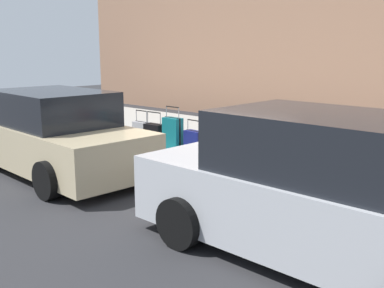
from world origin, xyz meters
name	(u,v)px	position (x,y,z in m)	size (l,w,h in m)	color
ground_plane	(209,176)	(0.00, 0.00, 0.00)	(40.00, 40.00, 0.00)	#28282B
sidewalk_curb	(279,151)	(0.00, -2.50, 0.07)	(18.00, 5.00, 0.14)	#9E9B93
suitcase_navy_1	(375,176)	(-2.88, -0.71, 0.40)	(0.38, 0.21, 0.57)	navy
suitcase_teal_2	(342,168)	(-2.37, -0.62, 0.46)	(0.39, 0.21, 0.92)	#0F606B
suitcase_black_3	(315,162)	(-1.82, -0.73, 0.44)	(0.48, 0.29, 0.65)	black
suitcase_silver_4	(286,155)	(-1.25, -0.70, 0.48)	(0.43, 0.27, 0.98)	#9EA0A8
suitcase_red_5	(257,152)	(-0.70, -0.59, 0.48)	(0.45, 0.27, 0.93)	red
suitcase_olive_6	(234,147)	(-0.14, -0.60, 0.49)	(0.43, 0.23, 0.90)	#59601E
suitcase_maroon_7	(215,142)	(0.42, -0.67, 0.51)	(0.47, 0.28, 0.96)	maroon
suitcase_navy_8	(194,143)	(1.00, -0.67, 0.40)	(0.45, 0.24, 0.77)	navy
suitcase_teal_9	(173,135)	(1.57, -0.60, 0.52)	(0.45, 0.24, 1.02)	#0F606B
suitcase_black_10	(154,136)	(2.15, -0.58, 0.42)	(0.48, 0.26, 0.85)	black
suitcase_silver_11	(142,133)	(2.72, -0.71, 0.41)	(0.43, 0.24, 0.82)	#9EA0A8
fire_hydrant	(117,124)	(3.61, -0.66, 0.53)	(0.39, 0.21, 0.74)	#D89E0C
bollard_post	(93,119)	(4.40, -0.51, 0.60)	(0.15, 0.15, 0.91)	brown
parked_car_silver_0	(324,194)	(-3.26, 1.85, 0.79)	(4.57, 2.06, 1.71)	#B2B5BA
parked_car_beige_1	(54,135)	(2.38, 1.85, 0.75)	(4.62, 2.19, 1.61)	tan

